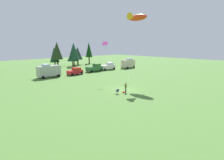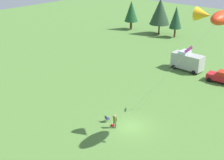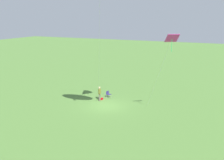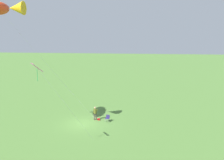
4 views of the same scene
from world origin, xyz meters
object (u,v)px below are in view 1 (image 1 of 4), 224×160
backpack_on_grass (123,92)px  truck_white_pickup (108,66)px  folding_chair (117,91)px  van_camper_beige (128,63)px  kite_diamond_rainbow (105,44)px  person_kite_flyer (126,87)px  van_motorhome_grey (49,71)px  truck_green_flatbed (95,68)px  kite_large_fish (136,17)px  car_red_sedan (75,71)px

backpack_on_grass → truck_white_pickup: 27.62m
folding_chair → van_camper_beige: bearing=-35.2°
van_camper_beige → kite_diamond_rainbow: size_ratio=0.65×
person_kite_flyer → van_motorhome_grey: 22.68m
truck_green_flatbed → kite_large_fish: bearing=-98.9°
van_motorhome_grey → car_red_sedan: size_ratio=1.25×
person_kite_flyer → truck_white_pickup: size_ratio=0.34×
van_camper_beige → kite_diamond_rainbow: bearing=-156.8°
car_red_sedan → truck_white_pickup: bearing=-1.1°
backpack_on_grass → van_camper_beige: (24.80, 20.45, 1.53)m
car_red_sedan → folding_chair: bearing=-108.8°
folding_chair → kite_large_fish: kite_large_fish is taller
van_camper_beige → person_kite_flyer: bearing=-145.2°
kite_large_fish → folding_chair: bearing=-156.0°
backpack_on_grass → truck_white_pickup: size_ratio=0.06×
kite_diamond_rainbow → backpack_on_grass: bearing=-113.8°
truck_green_flatbed → kite_diamond_rainbow: 16.41m
car_red_sedan → kite_diamond_rainbow: size_ratio=0.51×
backpack_on_grass → van_camper_beige: size_ratio=0.06×
backpack_on_grass → kite_large_fish: size_ratio=0.02×
truck_white_pickup → person_kite_flyer: bearing=-121.9°
folding_chair → van_motorhome_grey: (-1.58, 22.06, 1.16)m
kite_large_fish → backpack_on_grass: bearing=-151.7°
kite_large_fish → van_motorhome_grey: bearing=123.9°
kite_large_fish → car_red_sedan: bearing=107.0°
van_camper_beige → truck_white_pickup: bearing=164.1°
person_kite_flyer → backpack_on_grass: size_ratio=5.44×
folding_chair → car_red_sedan: bearing=3.0°
van_motorhome_grey → truck_white_pickup: 19.50m
folding_chair → car_red_sedan: (5.20, 20.82, 0.46)m
van_motorhome_grey → truck_green_flatbed: size_ratio=1.08×
person_kite_flyer → kite_diamond_rainbow: bearing=-36.1°
folding_chair → car_red_sedan: 21.46m
person_kite_flyer → van_camper_beige: van_camper_beige is taller
truck_green_flatbed → kite_diamond_rainbow: (-7.30, -12.96, 6.93)m
van_camper_beige → backpack_on_grass: bearing=-145.9°
truck_white_pickup → kite_large_fish: size_ratio=0.36×
truck_green_flatbed → van_camper_beige: 13.58m
person_kite_flyer → van_camper_beige: size_ratio=0.31×
folding_chair → van_camper_beige: size_ratio=0.15×
kite_large_fish → kite_diamond_rainbow: (-4.98, 4.27, -5.48)m
car_red_sedan → truck_white_pickup: size_ratio=0.84×
backpack_on_grass → kite_diamond_rainbow: size_ratio=0.04×
van_camper_beige → kite_diamond_rainbow: (-20.77, -11.33, 6.39)m
truck_green_flatbed → van_camper_beige: van_camper_beige is taller
van_motorhome_grey → car_red_sedan: van_motorhome_grey is taller
car_red_sedan → truck_white_pickup: truck_white_pickup is taller
van_motorhome_grey → car_red_sedan: (6.78, -1.24, -0.69)m
kite_diamond_rainbow → person_kite_flyer: bearing=-111.3°
folding_chair → van_motorhome_grey: size_ratio=0.15×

